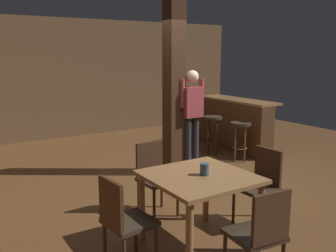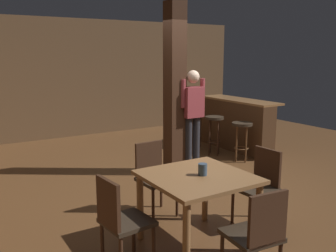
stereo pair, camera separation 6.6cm
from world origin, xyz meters
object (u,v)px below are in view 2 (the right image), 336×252
(chair_east, at_px, (260,183))
(bar_stool_far, at_px, (196,122))
(bar_stool_near, at_px, (242,132))
(chair_north, at_px, (154,174))
(bar_stool_mid, at_px, (214,126))
(dining_table, at_px, (198,186))
(chair_west, at_px, (120,218))
(standing_person, at_px, (193,114))
(bar_counter, at_px, (235,124))
(napkin_cup, at_px, (203,169))
(chair_south, at_px, (257,233))

(chair_east, height_order, bar_stool_far, chair_east)
(bar_stool_near, bearing_deg, chair_north, -155.37)
(bar_stool_mid, bearing_deg, chair_north, -143.20)
(dining_table, relative_size, chair_east, 1.14)
(chair_west, distance_m, standing_person, 3.08)
(bar_stool_far, bearing_deg, bar_stool_mid, -94.67)
(chair_east, relative_size, bar_stool_mid, 1.15)
(chair_east, height_order, bar_stool_mid, chair_east)
(dining_table, relative_size, chair_north, 1.14)
(bar_stool_mid, bearing_deg, bar_counter, 10.75)
(chair_east, xyz_separation_m, standing_person, (0.48, 2.02, 0.50))
(napkin_cup, bearing_deg, chair_north, 91.47)
(chair_west, distance_m, bar_stool_near, 4.02)
(dining_table, height_order, standing_person, standing_person)
(chair_north, bearing_deg, bar_counter, 32.14)
(standing_person, bearing_deg, chair_east, -103.24)
(bar_stool_mid, bearing_deg, chair_south, -123.91)
(chair_south, distance_m, chair_east, 1.28)
(bar_stool_near, bearing_deg, chair_south, -130.86)
(dining_table, height_order, chair_north, chair_north)
(chair_south, relative_size, bar_stool_near, 1.22)
(standing_person, height_order, bar_counter, standing_person)
(dining_table, distance_m, chair_north, 0.95)
(chair_south, height_order, chair_west, same)
(bar_counter, bearing_deg, napkin_cup, -136.37)
(chair_south, height_order, standing_person, standing_person)
(chair_west, bearing_deg, dining_table, -0.33)
(chair_north, xyz_separation_m, bar_stool_mid, (2.38, 1.78, 0.08))
(chair_south, xyz_separation_m, bar_stool_mid, (2.41, 3.59, 0.08))
(bar_stool_mid, bearing_deg, napkin_cup, -130.66)
(napkin_cup, bearing_deg, bar_counter, 43.63)
(chair_east, bearing_deg, standing_person, 76.76)
(chair_east, relative_size, chair_west, 1.00)
(chair_east, distance_m, chair_north, 1.28)
(chair_west, bearing_deg, standing_person, 42.03)
(chair_north, bearing_deg, bar_stool_near, 24.63)
(chair_east, relative_size, napkin_cup, 7.35)
(chair_south, distance_m, bar_stool_near, 3.92)
(chair_north, height_order, bar_stool_far, chair_north)
(dining_table, relative_size, bar_counter, 0.53)
(chair_south, xyz_separation_m, standing_person, (1.40, 2.91, 0.50))
(bar_stool_near, bearing_deg, bar_stool_mid, 104.05)
(dining_table, height_order, bar_stool_far, dining_table)
(bar_stool_near, xyz_separation_m, bar_stool_far, (-0.10, 1.30, -0.01))
(chair_west, relative_size, bar_counter, 0.46)
(chair_east, height_order, bar_counter, bar_counter)
(chair_north, bearing_deg, chair_east, -45.82)
(bar_stool_near, bearing_deg, bar_stool_far, 94.39)
(chair_north, relative_size, bar_stool_near, 1.22)
(chair_south, distance_m, bar_counter, 4.81)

